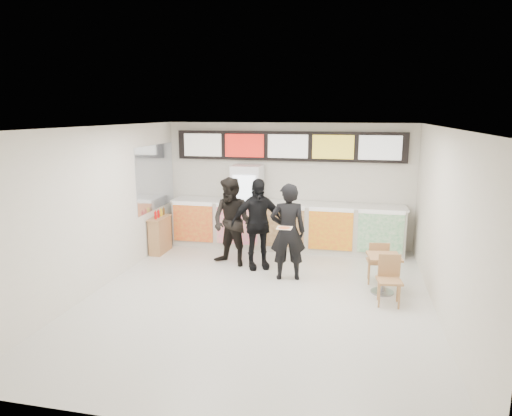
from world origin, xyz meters
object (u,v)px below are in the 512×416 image
(drinks_fridge, at_px, (247,206))
(cafe_table, at_px, (383,267))
(customer_left, at_px, (232,222))
(condiment_ledge, at_px, (160,234))
(customer_mid, at_px, (257,224))
(customer_main, at_px, (288,232))
(service_counter, at_px, (285,226))

(drinks_fridge, xyz_separation_m, cafe_table, (3.10, -2.37, -0.51))
(customer_left, relative_size, condiment_ledge, 1.88)
(drinks_fridge, height_order, customer_mid, drinks_fridge)
(drinks_fridge, bearing_deg, customer_mid, -69.23)
(condiment_ledge, bearing_deg, customer_main, -18.89)
(customer_mid, bearing_deg, service_counter, 50.80)
(customer_main, distance_m, customer_mid, 0.88)
(customer_left, xyz_separation_m, condiment_ledge, (-1.89, 0.51, -0.52))
(service_counter, xyz_separation_m, customer_main, (0.36, -2.00, 0.39))
(customer_mid, bearing_deg, customer_main, -60.65)
(customer_mid, bearing_deg, cafe_table, -44.26)
(service_counter, height_order, customer_mid, customer_mid)
(cafe_table, bearing_deg, condiment_ledge, 155.97)
(drinks_fridge, distance_m, customer_main, 2.39)
(drinks_fridge, bearing_deg, service_counter, -0.99)
(customer_left, height_order, condiment_ledge, customer_left)
(drinks_fridge, distance_m, cafe_table, 3.93)
(service_counter, xyz_separation_m, cafe_table, (2.17, -2.35, -0.08))
(cafe_table, height_order, condiment_ledge, condiment_ledge)
(service_counter, distance_m, condiment_ledge, 2.97)
(condiment_ledge, bearing_deg, customer_mid, -13.23)
(condiment_ledge, bearing_deg, customer_left, -15.08)
(condiment_ledge, bearing_deg, cafe_table, -16.12)
(drinks_fridge, bearing_deg, customer_main, -57.31)
(service_counter, distance_m, customer_left, 1.74)
(service_counter, distance_m, customer_mid, 1.58)
(service_counter, height_order, drinks_fridge, drinks_fridge)
(cafe_table, bearing_deg, customer_mid, 153.25)
(customer_main, xyz_separation_m, customer_mid, (-0.72, 0.51, -0.00))
(cafe_table, relative_size, condiment_ledge, 1.47)
(service_counter, relative_size, customer_mid, 2.90)
(drinks_fridge, height_order, customer_main, drinks_fridge)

